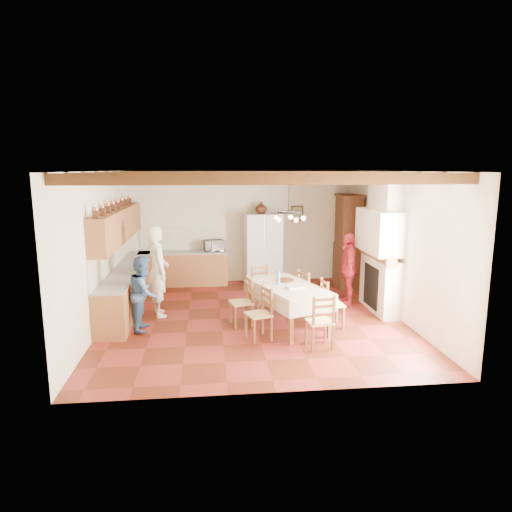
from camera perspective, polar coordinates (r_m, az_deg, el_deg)
The scene contains 31 objects.
floor at distance 9.58m, azimuth -0.41°, elevation -7.77°, with size 6.00×6.50×0.02m, color #511C0F.
ceiling at distance 9.08m, azimuth -0.43°, elevation 10.60°, with size 6.00×6.50×0.02m, color white.
wall_back at distance 12.42m, azimuth -1.93°, elevation 3.68°, with size 6.00×0.02×3.00m, color beige.
wall_front at distance 6.05m, azimuth 2.69°, elevation -4.00°, with size 6.00×0.02×3.00m, color beige.
wall_left at distance 9.40m, azimuth -18.99°, elevation 0.77°, with size 0.02×6.50×3.00m, color beige.
wall_right at distance 9.97m, azimuth 17.07°, elevation 1.43°, with size 0.02×6.50×3.00m, color beige.
ceiling_beams at distance 9.08m, azimuth -0.43°, elevation 9.97°, with size 6.00×6.30×0.16m, color #3B220D, non-canonical shape.
lower_cabinets_left at distance 10.57m, azimuth -15.76°, elevation -3.92°, with size 0.60×4.30×0.86m, color brown.
lower_cabinets_back at distance 12.28m, azimuth -9.02°, elevation -1.60°, with size 2.30×0.60×0.86m, color brown.
countertop_left at distance 10.47m, azimuth -15.89°, elevation -1.53°, with size 0.62×4.30×0.04m, color gray.
countertop_back at distance 12.19m, azimuth -9.08°, elevation 0.46°, with size 2.34×0.62×0.04m, color gray.
backsplash_left at distance 10.46m, azimuth -17.51°, elevation 0.16°, with size 0.03×4.30×0.60m, color beige.
backsplash_back at distance 12.42m, azimuth -9.06°, elevation 2.15°, with size 2.30×0.03×0.60m, color beige.
upper_cabinets at distance 10.33m, azimuth -16.85°, elevation 3.72°, with size 0.35×4.20×0.70m, color brown.
fireplace at distance 10.06m, azimuth 15.08°, elevation 1.03°, with size 0.56×1.60×2.80m, color beige, non-canonical shape.
wall_picture at distance 12.56m, azimuth 5.17°, elevation 5.32°, with size 0.34×0.03×0.42m, color #2F2216.
refrigerator at distance 12.21m, azimuth 0.79°, elevation 0.92°, with size 0.95×0.78×1.89m, color silver.
hutch at distance 12.19m, azimuth 11.39°, elevation 1.90°, with size 0.55×1.32×2.40m, color #3A2313, non-canonical shape.
dining_table at distance 8.87m, azimuth 4.00°, elevation -4.16°, with size 1.54×2.13×0.84m.
chandelier at distance 8.61m, azimuth 4.13°, elevation 5.50°, with size 0.47×0.47×0.03m, color black.
chair_left_near at distance 8.30m, azimuth 0.31°, elevation -7.17°, with size 0.42×0.40×0.96m, color brown, non-canonical shape.
chair_left_far at distance 9.02m, azimuth -1.88°, elevation -5.71°, with size 0.42×0.40×0.96m, color brown, non-canonical shape.
chair_right_near at distance 9.03m, azimuth 9.52°, elevation -5.84°, with size 0.42×0.40×0.96m, color brown, non-canonical shape.
chair_right_far at distance 9.73m, azimuth 6.71°, elevation -4.54°, with size 0.42×0.40×0.96m, color brown, non-canonical shape.
chair_end_near at distance 8.00m, azimuth 7.97°, elevation -7.98°, with size 0.42×0.40×0.96m, color brown, non-canonical shape.
chair_end_far at distance 9.99m, azimuth 0.80°, elevation -4.05°, with size 0.42×0.40×0.96m, color brown, non-canonical shape.
person_man at distance 9.71m, azimuth -12.20°, elevation -1.82°, with size 0.70×0.46×1.92m, color silver.
person_woman_blue at distance 8.98m, azimuth -13.84°, elevation -4.52°, with size 0.70×0.54×1.44m, color #3C5D8D.
person_woman_red at distance 10.52m, azimuth 11.42°, elevation -1.58°, with size 0.97×0.40×1.65m, color #B5242C.
microwave at distance 12.15m, azimuth -5.26°, elevation 1.30°, with size 0.52×0.35×0.29m, color silver.
fridge_vase at distance 12.06m, azimuth 0.65°, elevation 6.10°, with size 0.31×0.31×0.32m, color #3A2313.
Camera 1 is at (-0.91, -9.03, 3.05)m, focal length 32.00 mm.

